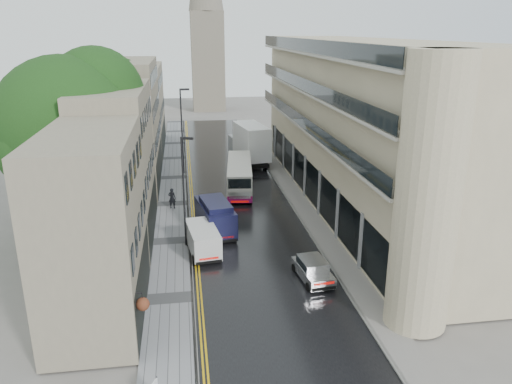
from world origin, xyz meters
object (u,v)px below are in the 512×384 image
object	(u,v)px
tree_near	(69,151)
white_lorry	(244,148)
tree_far	(102,126)
lamp_post_near	(184,193)
white_van	(194,250)
cream_bus	(228,184)
pedestrian	(172,198)
navy_van	(208,226)
lamp_post_far	(182,132)
silver_hatchback	(309,280)

from	to	relation	value
tree_near	white_lorry	distance (m)	23.92
tree_far	lamp_post_near	bearing A→B (deg)	-63.41
white_van	cream_bus	bearing A→B (deg)	67.47
white_lorry	white_van	world-z (taller)	white_lorry
pedestrian	navy_van	bearing A→B (deg)	125.59
tree_far	white_van	world-z (taller)	tree_far
white_lorry	lamp_post_near	bearing A→B (deg)	-118.00
tree_near	lamp_post_far	bearing A→B (deg)	65.98
pedestrian	lamp_post_far	xyz separation A→B (m)	(1.09, 11.03, 3.57)
pedestrian	white_van	bearing A→B (deg)	114.36
silver_hatchback	tree_near	bearing A→B (deg)	141.46
white_van	tree_near	bearing A→B (deg)	142.94
tree_near	silver_hatchback	bearing A→B (deg)	-31.93
white_lorry	navy_van	world-z (taller)	white_lorry
navy_van	pedestrian	xyz separation A→B (m)	(-2.69, 7.61, -0.35)
cream_bus	navy_van	distance (m)	10.19
tree_far	lamp_post_near	size ratio (longest dim) A/B	1.58
lamp_post_near	white_van	bearing A→B (deg)	-61.18
tree_far	silver_hatchback	xyz separation A→B (m)	(14.55, -22.26, -5.52)
tree_far	white_lorry	size ratio (longest dim) A/B	1.40
white_lorry	navy_van	distance (m)	20.53
silver_hatchback	navy_van	world-z (taller)	navy_van
tree_far	navy_van	distance (m)	17.62
tree_far	white_van	distance (m)	20.02
lamp_post_far	tree_far	bearing A→B (deg)	-154.48
tree_near	tree_far	xyz separation A→B (m)	(0.30, 13.00, -0.72)
navy_van	white_van	bearing A→B (deg)	-118.33
lamp_post_near	tree_near	bearing A→B (deg)	-174.15
lamp_post_near	lamp_post_far	xyz separation A→B (m)	(0.03, 19.05, 0.53)
tree_near	pedestrian	xyz separation A→B (m)	(6.62, 6.27, -5.92)
pedestrian	silver_hatchback	bearing A→B (deg)	134.07
tree_far	lamp_post_far	xyz separation A→B (m)	(7.41, 4.30, -1.64)
white_van	lamp_post_near	size ratio (longest dim) A/B	0.55
tree_near	white_lorry	world-z (taller)	tree_near
white_van	lamp_post_near	distance (m)	4.24
cream_bus	lamp_post_far	size ratio (longest dim) A/B	1.10
silver_hatchback	lamp_post_far	distance (m)	27.78
white_van	white_lorry	bearing A→B (deg)	67.39
white_lorry	silver_hatchback	xyz separation A→B (m)	(0.42, -27.77, -1.64)
silver_hatchback	tree_far	bearing A→B (deg)	116.57
tree_far	white_lorry	distance (m)	15.66
pedestrian	lamp_post_far	distance (m)	11.65
lamp_post_far	white_lorry	bearing A→B (deg)	5.63
tree_far	silver_hatchback	bearing A→B (deg)	-56.82
white_van	pedestrian	bearing A→B (deg)	90.67
cream_bus	navy_van	world-z (taller)	navy_van
lamp_post_far	silver_hatchback	bearing A→B (deg)	-79.56
cream_bus	silver_hatchback	bearing A→B (deg)	-73.63
tree_far	lamp_post_near	distance (m)	16.64
white_van	lamp_post_far	distance (m)	22.24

